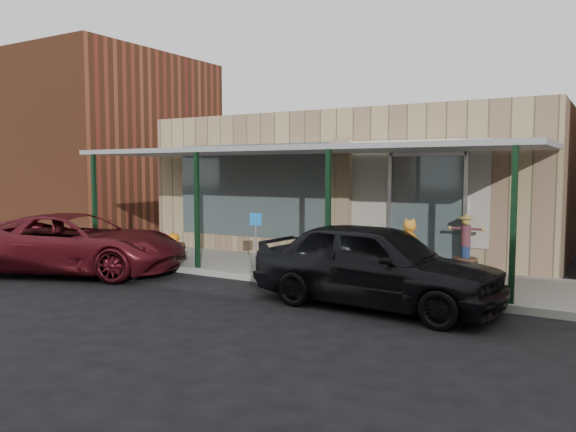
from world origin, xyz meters
The scene contains 10 objects.
ground centered at (0.00, 0.00, 0.00)m, with size 120.00×120.00×0.00m, color black.
sidewalk centered at (0.00, 3.60, 0.07)m, with size 40.00×3.20×0.15m, color gray.
storefront centered at (0.00, 8.16, 2.09)m, with size 12.00×6.25×4.20m.
awning centered at (0.00, 3.56, 3.01)m, with size 12.00×3.00×3.04m.
block_buildings_near centered at (2.01, 9.20, 3.77)m, with size 61.00×8.00×8.00m.
barrel_scarecrow centered at (4.05, 4.80, 0.62)m, with size 0.84×0.67×1.40m.
barrel_pumpkin centered at (-3.26, 2.87, 0.42)m, with size 0.75×0.75×0.76m.
handicap_sign centered at (-0.23, 2.40, 1.05)m, with size 0.28×0.10×1.39m.
parked_sedan centered at (3.27, 1.23, 0.80)m, with size 4.83×2.22×1.62m.
car_maroon centered at (-4.41, 0.65, 0.74)m, with size 2.46×5.33×1.48m, color #521018.
Camera 1 is at (7.17, -8.46, 2.54)m, focal length 35.00 mm.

